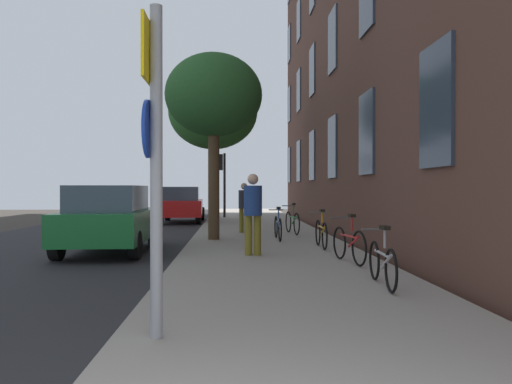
{
  "coord_description": "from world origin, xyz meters",
  "views": [
    {
      "loc": [
        0.18,
        -1.76,
        1.57
      ],
      "look_at": [
        0.7,
        9.35,
        1.48
      ],
      "focal_mm": 35.53,
      "sensor_mm": 36.0,
      "label": 1
    }
  ],
  "objects_px": {
    "tree_near": "(214,97)",
    "car_1": "(182,204)",
    "tree_far": "(213,112)",
    "pedestrian_0": "(253,209)",
    "bicycle_4": "(292,222)",
    "car_0": "(110,218)",
    "bicycle_1": "(349,244)",
    "sign_post": "(154,146)",
    "bicycle_0": "(382,262)",
    "traffic_light": "(222,173)",
    "pedestrian_1": "(244,204)",
    "bicycle_3": "(278,227)",
    "bicycle_2": "(321,233)"
  },
  "relations": [
    {
      "from": "tree_near",
      "to": "car_1",
      "type": "height_order",
      "value": "tree_near"
    },
    {
      "from": "tree_far",
      "to": "pedestrian_0",
      "type": "bearing_deg",
      "value": -82.86
    },
    {
      "from": "bicycle_4",
      "to": "car_1",
      "type": "distance_m",
      "value": 8.35
    },
    {
      "from": "car_0",
      "to": "bicycle_1",
      "type": "bearing_deg",
      "value": -26.82
    },
    {
      "from": "sign_post",
      "to": "car_0",
      "type": "xyz_separation_m",
      "value": [
        -2.2,
        7.43,
        -1.13
      ]
    },
    {
      "from": "bicycle_0",
      "to": "traffic_light",
      "type": "bearing_deg",
      "value": 98.56
    },
    {
      "from": "pedestrian_1",
      "to": "car_0",
      "type": "distance_m",
      "value": 5.32
    },
    {
      "from": "traffic_light",
      "to": "bicycle_1",
      "type": "height_order",
      "value": "traffic_light"
    },
    {
      "from": "pedestrian_1",
      "to": "car_1",
      "type": "distance_m",
      "value": 7.23
    },
    {
      "from": "traffic_light",
      "to": "car_1",
      "type": "height_order",
      "value": "traffic_light"
    },
    {
      "from": "bicycle_0",
      "to": "bicycle_3",
      "type": "xyz_separation_m",
      "value": [
        -0.93,
        6.78,
        0.01
      ]
    },
    {
      "from": "bicycle_2",
      "to": "tree_far",
      "type": "bearing_deg",
      "value": 109.0
    },
    {
      "from": "pedestrian_0",
      "to": "car_1",
      "type": "xyz_separation_m",
      "value": [
        -2.74,
        12.29,
        -0.28
      ]
    },
    {
      "from": "sign_post",
      "to": "car_1",
      "type": "height_order",
      "value": "sign_post"
    },
    {
      "from": "sign_post",
      "to": "bicycle_3",
      "type": "height_order",
      "value": "sign_post"
    },
    {
      "from": "sign_post",
      "to": "traffic_light",
      "type": "xyz_separation_m",
      "value": [
        0.26,
        20.44,
        0.35
      ]
    },
    {
      "from": "bicycle_1",
      "to": "bicycle_3",
      "type": "height_order",
      "value": "bicycle_1"
    },
    {
      "from": "bicycle_1",
      "to": "bicycle_3",
      "type": "relative_size",
      "value": 0.98
    },
    {
      "from": "tree_near",
      "to": "car_0",
      "type": "bearing_deg",
      "value": -140.77
    },
    {
      "from": "tree_near",
      "to": "tree_far",
      "type": "height_order",
      "value": "tree_far"
    },
    {
      "from": "traffic_light",
      "to": "bicycle_1",
      "type": "distance_m",
      "value": 15.99
    },
    {
      "from": "bicycle_4",
      "to": "pedestrian_1",
      "type": "xyz_separation_m",
      "value": [
        -1.53,
        0.49,
        0.54
      ]
    },
    {
      "from": "bicycle_2",
      "to": "sign_post",
      "type": "bearing_deg",
      "value": -111.84
    },
    {
      "from": "tree_near",
      "to": "tree_far",
      "type": "bearing_deg",
      "value": 92.33
    },
    {
      "from": "bicycle_0",
      "to": "bicycle_1",
      "type": "distance_m",
      "value": 2.36
    },
    {
      "from": "car_1",
      "to": "tree_far",
      "type": "bearing_deg",
      "value": -58.59
    },
    {
      "from": "traffic_light",
      "to": "pedestrian_1",
      "type": "height_order",
      "value": "traffic_light"
    },
    {
      "from": "car_1",
      "to": "pedestrian_1",
      "type": "bearing_deg",
      "value": -68.28
    },
    {
      "from": "pedestrian_1",
      "to": "car_0",
      "type": "bearing_deg",
      "value": -128.81
    },
    {
      "from": "pedestrian_0",
      "to": "car_0",
      "type": "relative_size",
      "value": 0.42
    },
    {
      "from": "traffic_light",
      "to": "bicycle_2",
      "type": "distance_m",
      "value": 13.55
    },
    {
      "from": "car_1",
      "to": "bicycle_3",
      "type": "bearing_deg",
      "value": -68.53
    },
    {
      "from": "pedestrian_1",
      "to": "car_0",
      "type": "xyz_separation_m",
      "value": [
        -3.33,
        -4.15,
        -0.2
      ]
    },
    {
      "from": "bicycle_3",
      "to": "pedestrian_0",
      "type": "height_order",
      "value": "pedestrian_0"
    },
    {
      "from": "bicycle_0",
      "to": "bicycle_4",
      "type": "distance_m",
      "value": 8.66
    },
    {
      "from": "tree_far",
      "to": "pedestrian_0",
      "type": "xyz_separation_m",
      "value": [
        1.23,
        -9.82,
        -3.56
      ]
    },
    {
      "from": "car_0",
      "to": "car_1",
      "type": "relative_size",
      "value": 1.01
    },
    {
      "from": "tree_near",
      "to": "bicycle_4",
      "type": "xyz_separation_m",
      "value": [
        2.44,
        1.68,
        -3.65
      ]
    },
    {
      "from": "bicycle_4",
      "to": "pedestrian_0",
      "type": "relative_size",
      "value": 1.0
    },
    {
      "from": "tree_near",
      "to": "car_1",
      "type": "bearing_deg",
      "value": 101.26
    },
    {
      "from": "tree_near",
      "to": "car_1",
      "type": "relative_size",
      "value": 1.28
    },
    {
      "from": "tree_far",
      "to": "bicycle_3",
      "type": "height_order",
      "value": "tree_far"
    },
    {
      "from": "tree_far",
      "to": "traffic_light",
      "type": "bearing_deg",
      "value": 86.46
    },
    {
      "from": "traffic_light",
      "to": "tree_near",
      "type": "relative_size",
      "value": 0.61
    },
    {
      "from": "bicycle_3",
      "to": "pedestrian_1",
      "type": "height_order",
      "value": "pedestrian_1"
    },
    {
      "from": "bicycle_4",
      "to": "car_1",
      "type": "bearing_deg",
      "value": 120.27
    },
    {
      "from": "pedestrian_0",
      "to": "bicycle_3",
      "type": "bearing_deg",
      "value": 75.41
    },
    {
      "from": "sign_post",
      "to": "bicycle_4",
      "type": "xyz_separation_m",
      "value": [
        2.67,
        11.09,
        -1.47
      ]
    },
    {
      "from": "bicycle_1",
      "to": "car_1",
      "type": "bearing_deg",
      "value": 108.65
    },
    {
      "from": "tree_far",
      "to": "pedestrian_1",
      "type": "height_order",
      "value": "tree_far"
    }
  ]
}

